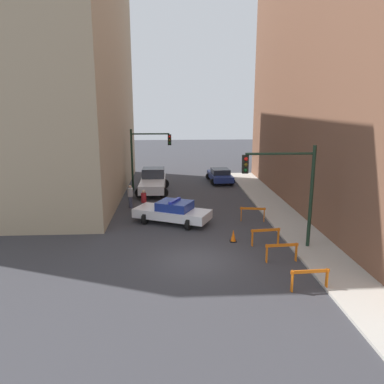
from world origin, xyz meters
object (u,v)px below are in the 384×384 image
Objects in this scene: parked_car_near at (220,175)px; traffic_light_near at (289,182)px; traffic_cone at (233,236)px; barrier_mid at (282,249)px; barrier_back at (266,234)px; barrier_front at (310,276)px; pedestrian_corner at (130,196)px; white_truck at (153,181)px; police_car at (173,212)px; traffic_light_far at (145,151)px; pedestrian_crossing at (144,202)px; barrier_corner at (253,212)px.

traffic_light_near is at bearing -89.48° from parked_car_near.
barrier_mid is at bearing -56.43° from traffic_cone.
barrier_back is at bearing 96.11° from barrier_mid.
barrier_front is 2.44× the size of traffic_cone.
white_truck is at bearing 145.11° from pedestrian_corner.
traffic_cone is at bearing -111.10° from police_car.
parked_car_near is (6.81, 2.83, -2.72)m from traffic_light_far.
police_car is 3.04× the size of pedestrian_corner.
police_car is at bearing -78.55° from white_truck.
white_truck is 1.23× the size of parked_car_near.
barrier_mid is 2.44× the size of traffic_cone.
pedestrian_crossing is at bearing 137.93° from barrier_back.
white_truck is at bearing 36.14° from police_car.
pedestrian_corner is at bearing 131.20° from traffic_cone.
pedestrian_crossing is 1.04× the size of barrier_back.
white_truck is 14.06m from barrier_back.
traffic_cone is at bearing 123.57° from barrier_mid.
pedestrian_crossing is 7.57m from traffic_cone.
traffic_light_far is 12.12m from barrier_corner.
pedestrian_crossing is at bearing 163.95° from barrier_corner.
traffic_cone is (5.51, -12.75, -3.08)m from traffic_light_far.
barrier_corner is (0.50, -12.09, -0.06)m from parked_car_near.
pedestrian_crossing reaches higher than barrier_corner.
police_car is 2.83m from pedestrian_crossing.
traffic_cone is (-1.83, 2.76, -0.30)m from barrier_mid.
pedestrian_crossing is at bearing 139.26° from traffic_light_near.
traffic_cone is (3.24, -3.43, -0.41)m from police_car.
pedestrian_corner is at bearing -97.36° from traffic_light_far.
barrier_corner is at bearing 90.17° from barrier_mid.
traffic_light_far is at bearing 128.92° from white_truck.
traffic_light_near reaches higher than police_car.
traffic_light_far is at bearing 113.36° from traffic_cone.
traffic_light_far is 17.38m from barrier_mid.
barrier_mid is 3.32m from traffic_cone.
traffic_light_far is at bearing 128.32° from barrier_corner.
barrier_mid is at bearing -28.84° from pedestrian_crossing.
police_car is at bearing 141.69° from traffic_light_near.
white_truck is 3.40× the size of barrier_back.
traffic_light_far reaches higher than white_truck.
pedestrian_corner is (-0.73, -5.63, -2.54)m from traffic_light_far.
traffic_cone is (-2.13, 5.58, -0.30)m from barrier_front.
traffic_light_near is at bearing -81.22° from barrier_corner.
traffic_light_near is at bearing 66.88° from barrier_mid.
parked_car_near is at bearing 85.20° from traffic_cone.
traffic_light_far is at bearing 112.63° from barrier_front.
barrier_back is at bearing 150.76° from traffic_light_near.
traffic_light_far is 3.13× the size of pedestrian_corner.
parked_car_near reaches higher than barrier_front.
traffic_light_far is 3.28× the size of barrier_corner.
barrier_front is at bearing -87.96° from barrier_corner.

